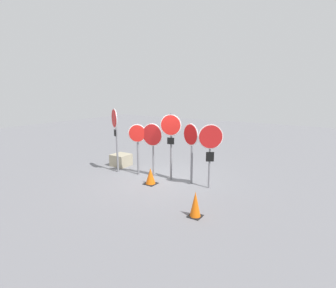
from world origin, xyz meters
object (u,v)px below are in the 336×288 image
object	(u,v)px
stop_sign_5	(210,143)
traffic_cone_1	(151,176)
stop_sign_0	(115,128)
stop_sign_2	(152,138)
stop_sign_1	(138,140)
storage_crate	(121,160)
stop_sign_3	(171,133)
traffic_cone_0	(195,204)
stop_sign_4	(191,142)

from	to	relation	value
stop_sign_5	traffic_cone_1	distance (m)	2.52
stop_sign_0	stop_sign_5	distance (m)	4.08
stop_sign_2	traffic_cone_1	distance (m)	1.53
stop_sign_1	storage_crate	size ratio (longest dim) A/B	2.75
stop_sign_5	storage_crate	bearing A→B (deg)	140.03
stop_sign_2	stop_sign_3	world-z (taller)	stop_sign_3
stop_sign_3	traffic_cone_0	xyz separation A→B (m)	(2.18, -2.18, -1.45)
stop_sign_3	storage_crate	bearing A→B (deg)	154.94
stop_sign_2	traffic_cone_1	world-z (taller)	stop_sign_2
stop_sign_2	stop_sign_3	size ratio (longest dim) A/B	0.84
stop_sign_1	traffic_cone_0	xyz separation A→B (m)	(3.62, -1.97, -1.09)
stop_sign_0	storage_crate	bearing A→B (deg)	153.88
stop_sign_1	stop_sign_0	bearing A→B (deg)	163.45
storage_crate	stop_sign_5	bearing A→B (deg)	-5.39
stop_sign_1	traffic_cone_1	bearing A→B (deg)	-57.48
stop_sign_1	stop_sign_5	bearing A→B (deg)	-25.48
traffic_cone_0	stop_sign_1	bearing A→B (deg)	151.47
stop_sign_1	stop_sign_4	size ratio (longest dim) A/B	0.94
stop_sign_4	traffic_cone_1	size ratio (longest dim) A/B	3.71
stop_sign_4	storage_crate	distance (m)	4.00
stop_sign_1	stop_sign_3	bearing A→B (deg)	-20.39
traffic_cone_1	storage_crate	bearing A→B (deg)	155.23
stop_sign_4	traffic_cone_0	xyz separation A→B (m)	(1.35, -2.23, -1.20)
stop_sign_1	stop_sign_2	xyz separation A→B (m)	(0.62, 0.16, 0.10)
stop_sign_0	traffic_cone_0	size ratio (longest dim) A/B	3.68
stop_sign_5	stop_sign_3	bearing A→B (deg)	143.93
stop_sign_4	traffic_cone_1	xyz separation A→B (m)	(-1.20, -0.86, -1.26)
stop_sign_4	storage_crate	bearing A→B (deg)	-161.83
traffic_cone_0	traffic_cone_1	world-z (taller)	traffic_cone_0
stop_sign_1	traffic_cone_0	distance (m)	4.26
storage_crate	traffic_cone_0	bearing A→B (deg)	-26.59
storage_crate	stop_sign_1	bearing A→B (deg)	-21.64
stop_sign_4	storage_crate	world-z (taller)	stop_sign_4
stop_sign_5	traffic_cone_0	size ratio (longest dim) A/B	3.15
stop_sign_3	stop_sign_4	size ratio (longest dim) A/B	1.15
stop_sign_1	storage_crate	distance (m)	2.00
stop_sign_5	traffic_cone_0	bearing A→B (deg)	-109.97
stop_sign_1	stop_sign_5	distance (m)	3.08
stop_sign_0	stop_sign_5	size ratio (longest dim) A/B	1.17
stop_sign_0	storage_crate	size ratio (longest dim) A/B	3.49
stop_sign_5	storage_crate	distance (m)	4.79
traffic_cone_1	stop_sign_2	bearing A→B (deg)	121.00
storage_crate	stop_sign_3	bearing A→B (deg)	-7.52
stop_sign_4	storage_crate	xyz separation A→B (m)	(-3.77, 0.33, -1.29)
stop_sign_4	traffic_cone_1	distance (m)	1.94
stop_sign_3	stop_sign_5	size ratio (longest dim) A/B	1.12
stop_sign_1	traffic_cone_1	size ratio (longest dim) A/B	3.49
stop_sign_4	traffic_cone_0	bearing A→B (deg)	-35.59
stop_sign_3	storage_crate	world-z (taller)	stop_sign_3
stop_sign_0	traffic_cone_0	bearing A→B (deg)	10.50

